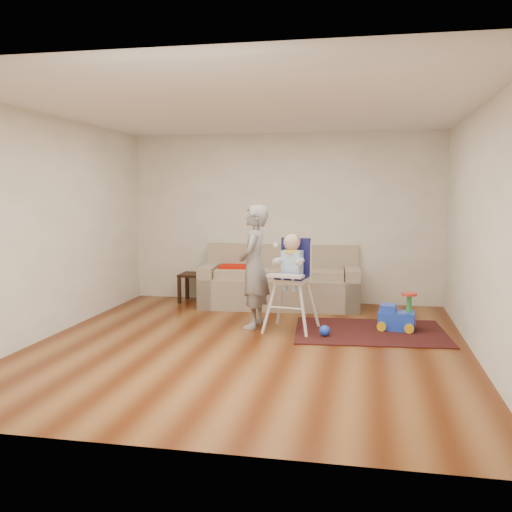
% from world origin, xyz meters
% --- Properties ---
extents(ground, '(5.50, 5.50, 0.00)m').
position_xyz_m(ground, '(0.00, 0.00, 0.00)').
color(ground, '#4C1C06').
rests_on(ground, ground).
extents(room_envelope, '(5.04, 5.52, 2.72)m').
position_xyz_m(room_envelope, '(0.00, 0.53, 1.88)').
color(room_envelope, beige).
rests_on(room_envelope, ground).
extents(sofa, '(2.48, 1.14, 0.93)m').
position_xyz_m(sofa, '(0.00, 2.30, 0.47)').
color(sofa, tan).
rests_on(sofa, ground).
extents(side_table, '(0.46, 0.46, 0.46)m').
position_xyz_m(side_table, '(-1.41, 2.44, 0.23)').
color(side_table, black).
rests_on(side_table, ground).
extents(area_rug, '(1.99, 1.56, 0.02)m').
position_xyz_m(area_rug, '(1.38, 0.89, 0.01)').
color(area_rug, black).
rests_on(area_rug, ground).
extents(ride_on_toy, '(0.49, 0.38, 0.49)m').
position_xyz_m(ride_on_toy, '(1.71, 1.05, 0.26)').
color(ride_on_toy, blue).
rests_on(ride_on_toy, area_rug).
extents(toy_ball, '(0.13, 0.13, 0.13)m').
position_xyz_m(toy_ball, '(0.83, 0.53, 0.08)').
color(toy_ball, blue).
rests_on(toy_ball, area_rug).
extents(high_chair, '(0.67, 0.67, 1.26)m').
position_xyz_m(high_chair, '(0.38, 0.80, 0.60)').
color(high_chair, silver).
rests_on(high_chair, ground).
extents(adult, '(0.40, 0.60, 1.61)m').
position_xyz_m(adult, '(-0.12, 0.88, 0.80)').
color(adult, gray).
rests_on(adult, ground).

